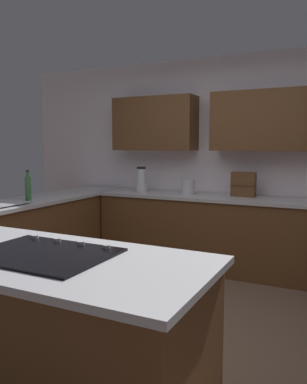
% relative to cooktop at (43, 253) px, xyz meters
% --- Properties ---
extents(ground_plane, '(14.00, 14.00, 0.00)m').
position_rel_cooktop_xyz_m(ground_plane, '(-0.16, -1.14, -0.91)').
color(ground_plane, brown).
extents(wall_back, '(6.00, 0.44, 2.60)m').
position_rel_cooktop_xyz_m(wall_back, '(-0.09, -3.18, 0.51)').
color(wall_back, silver).
rests_on(wall_back, ground).
extents(lower_cabinets_back, '(2.80, 0.60, 0.86)m').
position_rel_cooktop_xyz_m(lower_cabinets_back, '(-0.06, -2.86, -0.48)').
color(lower_cabinets_back, brown).
rests_on(lower_cabinets_back, ground).
extents(countertop_back, '(2.84, 0.64, 0.04)m').
position_rel_cooktop_xyz_m(countertop_back, '(-0.06, -2.86, -0.03)').
color(countertop_back, '#B2B2B7').
rests_on(countertop_back, lower_cabinets_back).
extents(lower_cabinets_side, '(0.60, 2.90, 0.86)m').
position_rel_cooktop_xyz_m(lower_cabinets_side, '(1.66, -1.69, -0.48)').
color(lower_cabinets_side, brown).
rests_on(lower_cabinets_side, ground).
extents(countertop_side, '(0.64, 2.94, 0.04)m').
position_rel_cooktop_xyz_m(countertop_side, '(1.66, -1.69, -0.03)').
color(countertop_side, '#B2B2B7').
rests_on(countertop_side, lower_cabinets_side).
extents(island_base, '(1.83, 0.81, 0.86)m').
position_rel_cooktop_xyz_m(island_base, '(0.00, 0.01, -0.48)').
color(island_base, brown).
rests_on(island_base, ground).
extents(island_top, '(1.91, 0.89, 0.04)m').
position_rel_cooktop_xyz_m(island_top, '(0.00, 0.01, -0.03)').
color(island_top, '#B2B2B7').
rests_on(island_top, island_base).
extents(cooktop, '(0.76, 0.56, 0.03)m').
position_rel_cooktop_xyz_m(cooktop, '(0.00, 0.00, 0.00)').
color(cooktop, black).
rests_on(cooktop, island_top).
extents(blender, '(0.15, 0.15, 0.33)m').
position_rel_cooktop_xyz_m(blender, '(0.89, -2.82, 0.13)').
color(blender, silver).
rests_on(blender, countertop_back).
extents(spice_rack, '(0.28, 0.11, 0.29)m').
position_rel_cooktop_xyz_m(spice_rack, '(-0.41, -2.94, 0.14)').
color(spice_rack, brown).
rests_on(spice_rack, countertop_back).
extents(kettle, '(0.16, 0.16, 0.19)m').
position_rel_cooktop_xyz_m(kettle, '(0.24, -2.82, 0.09)').
color(kettle, '#B7BABF').
rests_on(kettle, countertop_back).
extents(dish_soap_bottle, '(0.06, 0.06, 0.34)m').
position_rel_cooktop_xyz_m(dish_soap_bottle, '(1.61, -1.56, 0.13)').
color(dish_soap_bottle, '#336B38').
rests_on(dish_soap_bottle, countertop_side).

